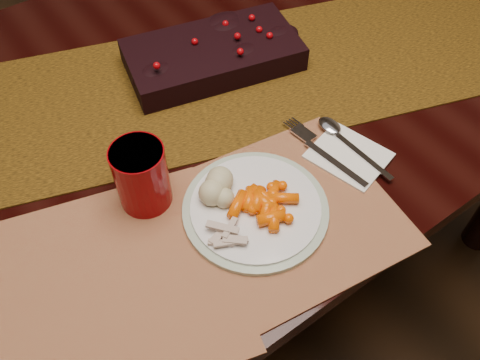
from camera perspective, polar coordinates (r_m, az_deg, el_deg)
floor at (r=1.63m, az=-4.74°, el=-10.68°), size 5.00×5.00×0.00m
dining_table at (r=1.31m, az=-5.81°, el=-3.16°), size 1.80×1.00×0.75m
table_runner at (r=1.04m, az=-7.37°, el=9.86°), size 1.92×0.96×0.00m
centerpiece at (r=1.07m, az=-3.09°, el=14.21°), size 0.38×0.25×0.07m
placemat_main at (r=0.83m, az=2.47°, el=-4.99°), size 0.47×0.37×0.00m
placemat_second at (r=0.80m, az=-18.33°, el=-12.44°), size 0.55×0.46×0.00m
dinner_plate at (r=0.83m, az=1.75°, el=-3.20°), size 0.29×0.29×0.01m
baby_carrots at (r=0.81m, az=3.18°, el=-3.04°), size 0.10×0.08×0.02m
mashed_potatoes at (r=0.82m, az=-1.90°, el=-0.42°), size 0.10×0.09×0.04m
turkey_shreds at (r=0.79m, az=-1.39°, el=-6.04°), size 0.09×0.09×0.02m
napkin at (r=0.93m, az=12.11°, el=2.70°), size 0.14×0.15×0.00m
fork at (r=0.91m, az=9.78°, el=2.74°), size 0.05×0.18×0.00m
spoon at (r=0.94m, az=12.50°, el=3.70°), size 0.04×0.17×0.00m
red_cup at (r=0.82m, az=-10.99°, el=0.40°), size 0.11×0.11×0.12m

